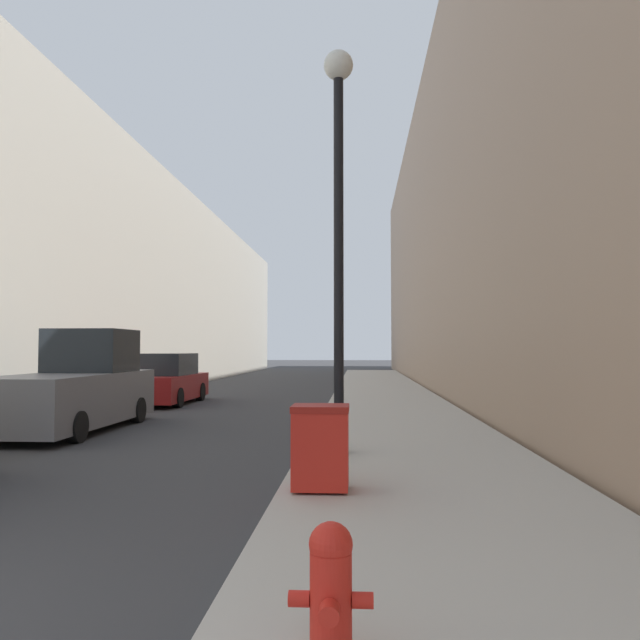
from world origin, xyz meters
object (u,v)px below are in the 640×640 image
fire_hydrant (331,586)px  lamppost (339,197)px  parked_sedan_near (166,381)px  pickup_truck (77,388)px  trash_bin (321,446)px

fire_hydrant → lamppost: size_ratio=0.11×
fire_hydrant → parked_sedan_near: parked_sedan_near is taller
fire_hydrant → pickup_truck: size_ratio=0.14×
trash_bin → lamppost: lamppost is taller
pickup_truck → fire_hydrant: bearing=-58.9°
trash_bin → pickup_truck: pickup_truck is taller
fire_hydrant → pickup_truck: bearing=121.1°
parked_sedan_near → trash_bin: bearing=-65.3°
lamppost → pickup_truck: 8.03m
fire_hydrant → trash_bin: (-0.31, 4.11, 0.14)m
lamppost → pickup_truck: (-6.21, 3.70, -3.49)m
parked_sedan_near → fire_hydrant: bearing=-69.7°
fire_hydrant → trash_bin: bearing=94.4°
trash_bin → pickup_truck: size_ratio=0.19×
fire_hydrant → lamppost: 7.91m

